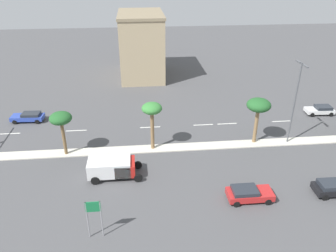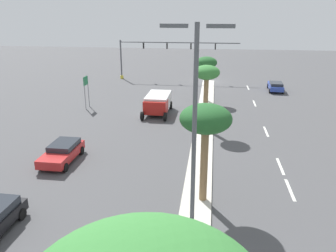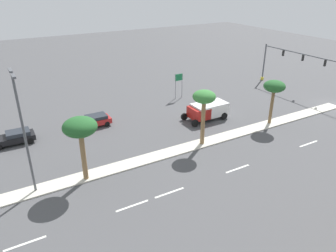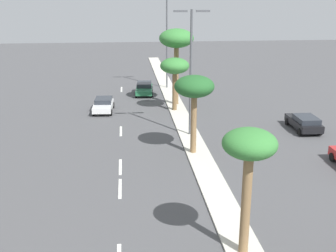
# 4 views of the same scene
# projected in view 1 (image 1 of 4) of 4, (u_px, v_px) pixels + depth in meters

# --- Properties ---
(ground_plane) EXTENTS (160.00, 160.00, 0.00)m
(ground_plane) POSITION_uv_depth(u_px,v_px,m) (233.00, 145.00, 41.40)
(ground_plane) COLOR #4C4C4F
(median_curb) EXTENTS (1.80, 85.45, 0.12)m
(median_curb) POSITION_uv_depth(u_px,v_px,m) (305.00, 141.00, 42.21)
(median_curb) COLOR beige
(median_curb) RESTS_ON ground
(lane_stripe_trailing) EXTENTS (0.20, 2.80, 0.01)m
(lane_stripe_trailing) POSITION_uv_depth(u_px,v_px,m) (9.00, 134.00, 44.04)
(lane_stripe_trailing) COLOR silver
(lane_stripe_trailing) RESTS_ON ground
(lane_stripe_right) EXTENTS (0.20, 2.80, 0.01)m
(lane_stripe_right) POSITION_uv_depth(u_px,v_px,m) (76.00, 131.00, 44.81)
(lane_stripe_right) COLOR silver
(lane_stripe_right) RESTS_ON ground
(lane_stripe_front) EXTENTS (0.20, 2.80, 0.01)m
(lane_stripe_front) POSITION_uv_depth(u_px,v_px,m) (150.00, 127.00, 45.70)
(lane_stripe_front) COLOR silver
(lane_stripe_front) RESTS_ON ground
(lane_stripe_mid) EXTENTS (0.20, 2.80, 0.01)m
(lane_stripe_mid) POSITION_uv_depth(u_px,v_px,m) (203.00, 125.00, 46.36)
(lane_stripe_mid) COLOR silver
(lane_stripe_mid) RESTS_ON ground
(lane_stripe_outboard) EXTENTS (0.20, 2.80, 0.01)m
(lane_stripe_outboard) POSITION_uv_depth(u_px,v_px,m) (227.00, 124.00, 46.66)
(lane_stripe_outboard) COLOR silver
(lane_stripe_outboard) RESTS_ON ground
(lane_stripe_far) EXTENTS (0.20, 2.80, 0.01)m
(lane_stripe_far) POSITION_uv_depth(u_px,v_px,m) (281.00, 121.00, 47.37)
(lane_stripe_far) COLOR silver
(lane_stripe_far) RESTS_ON ground
(directional_road_sign) EXTENTS (0.10, 1.26, 3.72)m
(directional_road_sign) POSITION_uv_depth(u_px,v_px,m) (94.00, 212.00, 26.66)
(directional_road_sign) COLOR gray
(directional_road_sign) RESTS_ON ground
(commercial_building) EXTENTS (13.52, 8.36, 12.04)m
(commercial_building) POSITION_uv_depth(u_px,v_px,m) (142.00, 45.00, 63.11)
(commercial_building) COLOR tan
(commercial_building) RESTS_ON ground
(palm_tree_front) EXTENTS (2.56, 2.56, 5.43)m
(palm_tree_front) POSITION_uv_depth(u_px,v_px,m) (61.00, 119.00, 37.29)
(palm_tree_front) COLOR brown
(palm_tree_front) RESTS_ON median_curb
(palm_tree_right) EXTENTS (2.41, 2.41, 6.04)m
(palm_tree_right) POSITION_uv_depth(u_px,v_px,m) (152.00, 111.00, 38.22)
(palm_tree_right) COLOR olive
(palm_tree_right) RESTS_ON median_curb
(palm_tree_near) EXTENTS (2.93, 2.93, 5.91)m
(palm_tree_near) POSITION_uv_depth(u_px,v_px,m) (259.00, 106.00, 39.65)
(palm_tree_near) COLOR olive
(palm_tree_near) RESTS_ON median_curb
(street_lamp_trailing) EXTENTS (2.90, 0.24, 10.36)m
(street_lamp_trailing) POSITION_uv_depth(u_px,v_px,m) (295.00, 98.00, 39.17)
(street_lamp_trailing) COLOR #515459
(street_lamp_trailing) RESTS_ON median_curb
(sedan_white_right) EXTENTS (2.17, 4.19, 1.33)m
(sedan_white_right) POSITION_uv_depth(u_px,v_px,m) (320.00, 110.00, 49.22)
(sedan_white_right) COLOR silver
(sedan_white_right) RESTS_ON ground
(sedan_red_far) EXTENTS (2.09, 4.42, 1.35)m
(sedan_red_far) POSITION_uv_depth(u_px,v_px,m) (249.00, 193.00, 31.75)
(sedan_red_far) COLOR red
(sedan_red_far) RESTS_ON ground
(sedan_black_outboard) EXTENTS (2.10, 4.43, 1.38)m
(sedan_black_outboard) POSITION_uv_depth(u_px,v_px,m) (335.00, 187.00, 32.56)
(sedan_black_outboard) COLOR black
(sedan_black_outboard) RESTS_ON ground
(sedan_blue_mid) EXTENTS (2.16, 4.59, 1.32)m
(sedan_blue_mid) POSITION_uv_depth(u_px,v_px,m) (28.00, 117.00, 47.05)
(sedan_blue_mid) COLOR #2D47AD
(sedan_blue_mid) RESTS_ON ground
(box_truck) EXTENTS (2.70, 5.71, 2.06)m
(box_truck) POSITION_uv_depth(u_px,v_px,m) (114.00, 167.00, 34.94)
(box_truck) COLOR #B21E19
(box_truck) RESTS_ON ground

